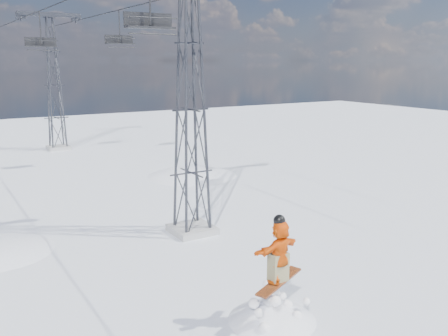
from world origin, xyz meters
The scene contains 8 objects.
ground centered at (0.00, 0.00, 0.00)m, with size 120.00×120.00×0.00m, color white.
snow_terrain centered at (-4.77, 21.24, -9.59)m, with size 39.00×37.00×22.00m.
lift_tower_near centered at (0.80, 8.00, 5.47)m, with size 5.20×1.80×11.43m.
lift_tower_far centered at (0.80, 33.00, 5.47)m, with size 5.20×1.80×11.43m.
haul_cables centered at (0.80, 19.50, 10.85)m, with size 4.46×51.00×0.06m.
lift_chair_near centered at (-1.40, 6.92, 8.95)m, with size 1.92×0.55×2.38m.
lift_chair_mid centered at (3.00, 22.55, 8.88)m, with size 1.98×0.57×2.46m.
lift_chair_far centered at (-1.40, 26.12, 8.74)m, with size 2.12×0.61×2.63m.
Camera 1 is at (-8.97, -10.91, 7.55)m, focal length 40.00 mm.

